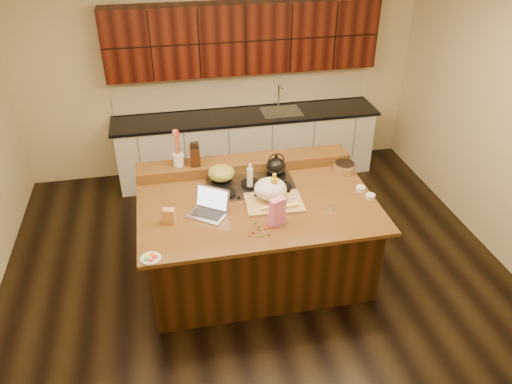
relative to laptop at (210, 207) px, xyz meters
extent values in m
cube|color=black|center=(0.50, 0.11, -0.99)|extent=(5.50, 5.00, 0.01)
cube|color=silver|center=(0.50, 0.11, 1.72)|extent=(5.50, 5.00, 0.01)
cube|color=beige|center=(0.50, 2.61, 0.36)|extent=(5.50, 0.01, 2.70)
cube|color=beige|center=(0.50, -2.40, 0.36)|extent=(5.50, 0.01, 2.70)
cube|color=beige|center=(3.25, 0.11, 0.36)|extent=(0.01, 5.00, 2.70)
cube|color=black|center=(0.50, 0.11, -0.55)|extent=(2.22, 1.42, 0.88)
cube|color=black|center=(0.50, 0.11, -0.09)|extent=(2.40, 1.60, 0.04)
cube|color=black|center=(0.50, 0.81, -0.01)|extent=(2.40, 0.30, 0.12)
cube|color=gray|center=(0.50, 0.41, -0.06)|extent=(0.92, 0.52, 0.02)
cylinder|color=black|center=(0.20, 0.54, -0.04)|extent=(0.22, 0.22, 0.03)
cylinder|color=black|center=(0.80, 0.54, -0.04)|extent=(0.22, 0.22, 0.03)
cylinder|color=black|center=(0.20, 0.28, -0.04)|extent=(0.22, 0.22, 0.03)
cylinder|color=black|center=(0.80, 0.28, -0.04)|extent=(0.22, 0.22, 0.03)
cylinder|color=black|center=(0.50, 0.41, -0.04)|extent=(0.22, 0.22, 0.03)
cube|color=silver|center=(0.80, 2.28, -0.54)|extent=(3.60, 0.62, 0.90)
cube|color=black|center=(0.80, 2.28, -0.07)|extent=(3.70, 0.66, 0.04)
cube|color=gray|center=(1.30, 2.28, -0.05)|extent=(0.55, 0.42, 0.01)
cylinder|color=gray|center=(1.30, 2.46, 0.13)|extent=(0.02, 0.02, 0.36)
cube|color=black|center=(0.80, 2.43, 0.96)|extent=(3.60, 0.34, 0.90)
cube|color=beige|center=(0.80, 2.59, 0.21)|extent=(3.60, 0.03, 0.50)
ellipsoid|color=black|center=(0.80, 0.54, 0.07)|extent=(0.27, 0.27, 0.19)
ellipsoid|color=olive|center=(0.20, 0.54, 0.06)|extent=(0.31, 0.31, 0.16)
cube|color=#B7B7BC|center=(-0.03, -0.05, -0.06)|extent=(0.43, 0.40, 0.02)
cube|color=black|center=(-0.03, -0.05, -0.05)|extent=(0.33, 0.29, 0.00)
cube|color=#B7B7BC|center=(0.04, 0.05, 0.07)|extent=(0.33, 0.26, 0.23)
cube|color=silver|center=(0.03, 0.05, 0.07)|extent=(0.29, 0.23, 0.19)
cylinder|color=gold|center=(0.66, 0.07, 0.07)|extent=(0.08, 0.08, 0.27)
cylinder|color=silver|center=(0.47, 0.35, 0.06)|extent=(0.07, 0.07, 0.25)
cube|color=tan|center=(0.65, 0.03, -0.05)|extent=(0.59, 0.45, 0.03)
ellipsoid|color=white|center=(0.63, 0.11, 0.06)|extent=(0.33, 0.33, 0.21)
cube|color=#EDD872|center=(0.55, -0.11, -0.02)|extent=(0.12, 0.03, 0.03)
cube|color=#EDD872|center=(0.67, -0.11, -0.02)|extent=(0.12, 0.03, 0.03)
cube|color=#EDD872|center=(0.80, -0.11, -0.02)|extent=(0.12, 0.03, 0.03)
cylinder|color=gray|center=(0.78, 0.01, -0.03)|extent=(0.22, 0.09, 0.01)
cylinder|color=white|center=(1.65, -0.07, -0.04)|extent=(0.12, 0.12, 0.04)
cylinder|color=white|center=(1.60, 0.09, -0.04)|extent=(0.13, 0.13, 0.04)
cylinder|color=white|center=(1.53, 0.56, -0.04)|extent=(0.13, 0.13, 0.04)
cylinder|color=#996B3F|center=(1.58, 0.51, -0.02)|extent=(0.30, 0.30, 0.09)
cone|color=silver|center=(1.18, -0.19, -0.03)|extent=(0.10, 0.10, 0.07)
cube|color=pink|center=(0.60, -0.32, 0.07)|extent=(0.17, 0.13, 0.28)
cylinder|color=white|center=(-0.59, -0.60, -0.06)|extent=(0.19, 0.19, 0.01)
cube|color=#C18E44|center=(-0.40, -0.09, 0.01)|extent=(0.12, 0.10, 0.15)
cylinder|color=white|center=(-0.23, 0.81, 0.12)|extent=(0.13, 0.13, 0.14)
cube|color=black|center=(-0.05, 0.81, 0.16)|extent=(0.11, 0.18, 0.21)
ellipsoid|color=red|center=(0.55, -0.38, -0.06)|extent=(0.02, 0.02, 0.02)
ellipsoid|color=#198C26|center=(0.55, -0.34, -0.06)|extent=(0.02, 0.02, 0.02)
ellipsoid|color=red|center=(0.31, -0.46, -0.06)|extent=(0.02, 0.02, 0.02)
ellipsoid|color=#198C26|center=(0.42, -0.38, -0.06)|extent=(0.02, 0.02, 0.02)
ellipsoid|color=red|center=(0.41, -0.37, -0.06)|extent=(0.02, 0.02, 0.02)
ellipsoid|color=#198C26|center=(0.43, -0.33, -0.06)|extent=(0.02, 0.02, 0.02)
ellipsoid|color=red|center=(0.47, -0.39, -0.06)|extent=(0.02, 0.02, 0.02)
ellipsoid|color=#198C26|center=(0.39, -0.49, -0.06)|extent=(0.02, 0.02, 0.02)
ellipsoid|color=red|center=(0.51, -0.38, -0.06)|extent=(0.02, 0.02, 0.02)
ellipsoid|color=#198C26|center=(0.64, -0.34, -0.06)|extent=(0.02, 0.02, 0.02)
ellipsoid|color=red|center=(0.48, -0.48, -0.06)|extent=(0.02, 0.02, 0.02)
ellipsoid|color=#198C26|center=(0.40, -0.27, -0.06)|extent=(0.02, 0.02, 0.02)
ellipsoid|color=red|center=(0.35, -0.42, -0.06)|extent=(0.02, 0.02, 0.02)
ellipsoid|color=#198C26|center=(0.42, -0.49, -0.06)|extent=(0.02, 0.02, 0.02)
camera|label=1|loc=(-0.37, -4.06, 2.69)|focal=35.00mm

